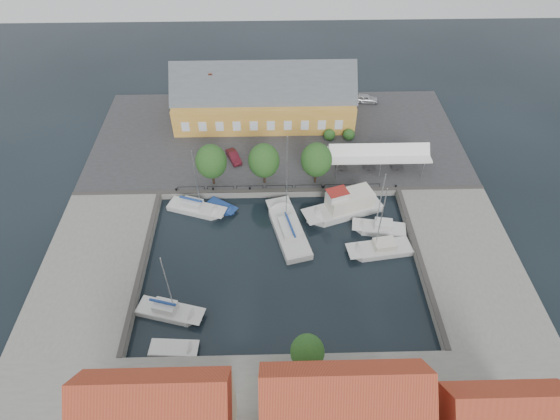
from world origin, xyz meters
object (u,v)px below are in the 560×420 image
launch_nw (221,208)px  car_silver (365,98)px  west_boat_a (196,209)px  west_boat_d (169,312)px  center_sailboat (289,231)px  east_boat_b (381,250)px  east_boat_a (380,229)px  car_red (234,157)px  tent_canopy (379,155)px  launch_sw (173,350)px  warehouse (260,99)px  trawler (345,207)px

launch_nw → car_silver: bearing=46.8°
west_boat_a → west_boat_d: bearing=-94.2°
center_sailboat → west_boat_d: (-13.39, -11.67, -0.09)m
east_boat_b → west_boat_a: (-23.33, 7.72, 0.01)m
east_boat_a → car_red: bearing=144.4°
tent_canopy → west_boat_a: bearing=-164.9°
launch_nw → launch_sw: bearing=-99.6°
tent_canopy → west_boat_a: west_boat_a is taller
warehouse → car_silver: bearing=13.5°
east_boat_b → car_red: bearing=137.3°
trawler → east_boat_b: size_ratio=1.00×
trawler → east_boat_a: east_boat_a is taller
car_red → west_boat_a: size_ratio=0.35×
west_boat_d → warehouse: bearing=75.1°
car_red → launch_nw: bearing=-121.6°
east_boat_a → tent_canopy: bearing=83.3°
launch_sw → launch_nw: (3.51, 20.81, -0.00)m
east_boat_a → trawler: bearing=139.8°
east_boat_a → west_boat_d: bearing=-154.9°
car_silver → east_boat_b: bearing=-178.5°
tent_canopy → car_red: (-20.49, 2.69, -2.08)m
warehouse → launch_nw: bearing=-104.5°
trawler → tent_canopy: bearing=54.7°
trawler → launch_nw: bearing=175.8°
west_boat_d → east_boat_a: bearing=25.1°
east_boat_b → launch_sw: east_boat_b is taller
warehouse → launch_nw: (-5.23, -20.24, -4.34)m
east_boat_a → east_boat_b: 3.48m
tent_canopy → center_sailboat: size_ratio=0.96×
warehouse → center_sailboat: size_ratio=1.95×
car_silver → west_boat_d: size_ratio=0.43×
tent_canopy → east_boat_b: (-1.85, -14.50, -3.42)m
center_sailboat → west_boat_a: bearing=160.3°
trawler → car_red: bearing=145.7°
car_red → center_sailboat: 15.78m
west_boat_a → trawler: bearing=-2.4°
trawler → launch_nw: size_ratio=2.41×
warehouse → east_boat_b: warehouse is taller
warehouse → launch_nw: warehouse is taller
launch_sw → tent_canopy: bearing=47.0°
car_silver → east_boat_b: size_ratio=0.40×
car_silver → east_boat_b: (-3.01, -32.63, -1.48)m
tent_canopy → car_red: tent_canopy is taller
car_silver → launch_nw: (-22.98, -24.51, -1.65)m
launch_sw → launch_nw: bearing=80.4°
car_silver → car_red: bearing=132.3°
center_sailboat → west_boat_a: (-12.20, 4.36, -0.09)m
trawler → center_sailboat: bearing=-155.0°
car_silver → east_boat_a: size_ratio=0.44×
launch_nw → warehouse: bearing=75.5°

